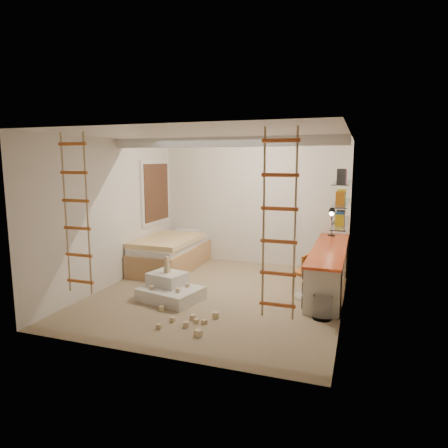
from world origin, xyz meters
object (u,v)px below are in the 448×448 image
at_px(bed, 171,253).
at_px(play_platform, 170,289).
at_px(swivel_chair, 305,282).
at_px(desk, 329,267).

relative_size(bed, play_platform, 1.90).
xyz_separation_m(bed, play_platform, (0.82, -1.69, -0.17)).
relative_size(bed, swivel_chair, 2.75).
bearing_deg(desk, bed, 173.51).
height_order(desk, play_platform, desk).
distance_m(desk, play_platform, 2.74).
distance_m(bed, play_platform, 1.89).
bearing_deg(bed, swivel_chair, -17.64).
distance_m(swivel_chair, play_platform, 2.21).
bearing_deg(play_platform, swivel_chair, 20.65).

